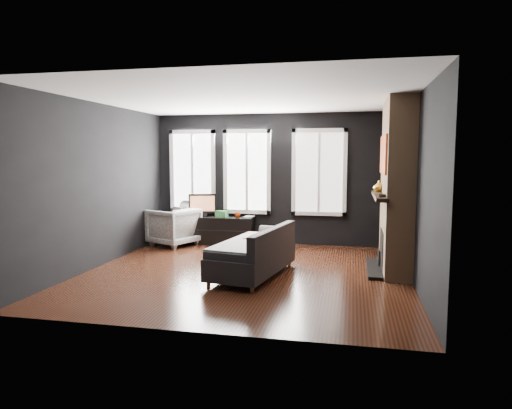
% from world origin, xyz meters
% --- Properties ---
extents(floor, '(5.00, 5.00, 0.00)m').
position_xyz_m(floor, '(0.00, 0.00, 0.00)').
color(floor, black).
rests_on(floor, ground).
extents(ceiling, '(5.00, 5.00, 0.00)m').
position_xyz_m(ceiling, '(0.00, 0.00, 2.70)').
color(ceiling, white).
rests_on(ceiling, ground).
extents(wall_back, '(5.00, 0.02, 2.70)m').
position_xyz_m(wall_back, '(0.00, 2.50, 1.35)').
color(wall_back, black).
rests_on(wall_back, ground).
extents(wall_left, '(0.02, 5.00, 2.70)m').
position_xyz_m(wall_left, '(-2.50, 0.00, 1.35)').
color(wall_left, black).
rests_on(wall_left, ground).
extents(wall_right, '(0.02, 5.00, 2.70)m').
position_xyz_m(wall_right, '(2.50, 0.00, 1.35)').
color(wall_right, black).
rests_on(wall_right, ground).
extents(windows, '(4.00, 0.16, 1.76)m').
position_xyz_m(windows, '(-0.45, 2.46, 2.38)').
color(windows, white).
rests_on(windows, wall_back).
extents(fireplace, '(0.70, 1.62, 2.70)m').
position_xyz_m(fireplace, '(2.30, 0.60, 1.35)').
color(fireplace, '#93724C').
rests_on(fireplace, floor).
extents(sofa, '(1.20, 1.92, 0.77)m').
position_xyz_m(sofa, '(0.14, -0.17, 0.38)').
color(sofa, '#242527').
rests_on(sofa, floor).
extents(stripe_pillow, '(0.12, 0.29, 0.28)m').
position_xyz_m(stripe_pillow, '(0.42, 0.24, 0.56)').
color(stripe_pillow, gray).
rests_on(stripe_pillow, sofa).
extents(armchair, '(1.05, 1.07, 0.85)m').
position_xyz_m(armchair, '(-1.95, 1.83, 0.43)').
color(armchair, silver).
rests_on(armchair, floor).
extents(media_console, '(1.67, 0.56, 0.57)m').
position_xyz_m(media_console, '(-1.20, 2.24, 0.28)').
color(media_console, black).
rests_on(media_console, floor).
extents(monitor, '(0.61, 0.26, 0.53)m').
position_xyz_m(monitor, '(-1.47, 2.27, 0.83)').
color(monitor, black).
rests_on(monitor, media_console).
extents(desk_fan, '(0.30, 0.30, 0.34)m').
position_xyz_m(desk_fan, '(-1.84, 2.23, 0.74)').
color(desk_fan, gray).
rests_on(desk_fan, media_console).
extents(mug, '(0.14, 0.12, 0.12)m').
position_xyz_m(mug, '(-0.70, 2.23, 0.63)').
color(mug, '#E53403').
rests_on(mug, media_console).
extents(book, '(0.18, 0.05, 0.24)m').
position_xyz_m(book, '(-0.56, 2.29, 0.69)').
color(book, '#BDAB95').
rests_on(book, media_console).
extents(storage_box, '(0.26, 0.19, 0.13)m').
position_xyz_m(storage_box, '(-1.03, 2.20, 0.63)').
color(storage_box, '#37783C').
rests_on(storage_box, media_console).
extents(mantel_vase, '(0.19, 0.20, 0.18)m').
position_xyz_m(mantel_vase, '(2.05, 1.05, 1.32)').
color(mantel_vase, yellow).
rests_on(mantel_vase, fireplace).
extents(mantel_clock, '(0.16, 0.16, 0.04)m').
position_xyz_m(mantel_clock, '(2.05, 0.05, 1.25)').
color(mantel_clock, black).
rests_on(mantel_clock, fireplace).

